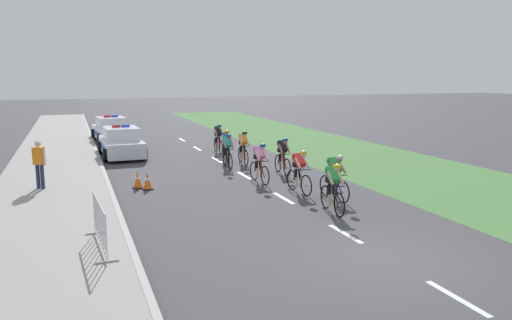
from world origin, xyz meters
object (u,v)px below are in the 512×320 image
object	(u,v)px
traffic_cone_mid	(147,181)
cyclist_seventh	(243,147)
cyclist_second	(335,176)
spectator_closest	(39,161)
cyclist_fifth	(283,155)
cyclist_ninth	(218,138)
police_car_second	(111,130)
traffic_cone_near	(138,180)
crowd_barrier_front	(100,225)
cyclist_sixth	(227,150)
cyclist_third	(299,171)
cyclist_fourth	(260,162)
police_car_nearest	(121,143)
cyclist_eighth	(226,145)
cyclist_lead	(333,187)

from	to	relation	value
traffic_cone_mid	cyclist_seventh	bearing A→B (deg)	37.07
cyclist_second	spectator_closest	xyz separation A→B (m)	(-9.04, 4.54, 0.30)
cyclist_fifth	cyclist_ninth	xyz separation A→B (m)	(-0.92, 6.33, 0.00)
police_car_second	traffic_cone_near	xyz separation A→B (m)	(-0.15, -13.73, -0.37)
police_car_second	crowd_barrier_front	distance (m)	20.19
cyclist_sixth	spectator_closest	size ratio (longest dim) A/B	1.03
traffic_cone_near	cyclist_second	bearing A→B (deg)	-34.11
cyclist_third	cyclist_seventh	xyz separation A→B (m)	(0.02, 6.01, 0.00)
cyclist_fifth	cyclist_seventh	world-z (taller)	same
cyclist_seventh	cyclist_fourth	bearing A→B (deg)	-100.10
cyclist_sixth	police_car_second	bearing A→B (deg)	110.08
cyclist_sixth	cyclist_seventh	size ratio (longest dim) A/B	1.00
cyclist_second	traffic_cone_mid	bearing A→B (deg)	146.70
crowd_barrier_front	spectator_closest	xyz separation A→B (m)	(-1.60, 7.00, 0.44)
police_car_nearest	traffic_cone_near	xyz separation A→B (m)	(-0.15, -7.43, -0.37)
cyclist_second	police_car_nearest	xyz separation A→B (m)	(-5.65, 11.36, -0.11)
police_car_second	traffic_cone_mid	size ratio (longest dim) A/B	7.08
cyclist_third	police_car_nearest	distance (m)	11.26
police_car_nearest	cyclist_eighth	bearing A→B (deg)	-35.73
cyclist_sixth	cyclist_eighth	distance (m)	1.60
cyclist_seventh	crowd_barrier_front	distance (m)	11.86
cyclist_seventh	cyclist_eighth	size ratio (longest dim) A/B	1.00
cyclist_seventh	cyclist_ninth	distance (m)	3.57
cyclist_lead	police_car_second	world-z (taller)	police_car_second
cyclist_third	crowd_barrier_front	world-z (taller)	cyclist_third
cyclist_second	cyclist_sixth	bearing A→B (deg)	103.68
cyclist_sixth	cyclist_lead	bearing A→B (deg)	-84.41
cyclist_lead	cyclist_seventh	size ratio (longest dim) A/B	1.00
cyclist_third	cyclist_second	bearing A→B (deg)	-61.92
cyclist_fourth	cyclist_sixth	world-z (taller)	same
cyclist_lead	traffic_cone_near	xyz separation A→B (m)	(-4.97, 5.30, -0.48)
cyclist_sixth	cyclist_third	bearing A→B (deg)	-80.06
traffic_cone_near	spectator_closest	distance (m)	3.38
cyclist_eighth	crowd_barrier_front	xyz separation A→B (m)	(-6.25, -10.60, -0.14)
police_car_second	cyclist_fifth	bearing A→B (deg)	-66.37
crowd_barrier_front	cyclist_eighth	bearing A→B (deg)	59.50
cyclist_lead	cyclist_fifth	world-z (taller)	same
cyclist_fifth	traffic_cone_mid	world-z (taller)	cyclist_fifth
cyclist_fourth	cyclist_ninth	xyz separation A→B (m)	(0.55, 7.55, 0.00)
cyclist_fifth	cyclist_eighth	size ratio (longest dim) A/B	1.00
cyclist_fifth	police_car_nearest	bearing A→B (deg)	130.03
cyclist_fourth	police_car_second	xyz separation A→B (m)	(-4.28, 14.37, -0.11)
cyclist_seventh	police_car_nearest	bearing A→B (deg)	140.69
cyclist_eighth	cyclist_second	bearing A→B (deg)	-81.70
traffic_cone_mid	cyclist_fifth	bearing A→B (deg)	9.11
cyclist_lead	cyclist_ninth	distance (m)	12.21
cyclist_second	cyclist_sixth	size ratio (longest dim) A/B	1.00
cyclist_seventh	cyclist_second	bearing A→B (deg)	-84.86
cyclist_lead	cyclist_second	distance (m)	1.60
cyclist_second	traffic_cone_mid	distance (m)	6.59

